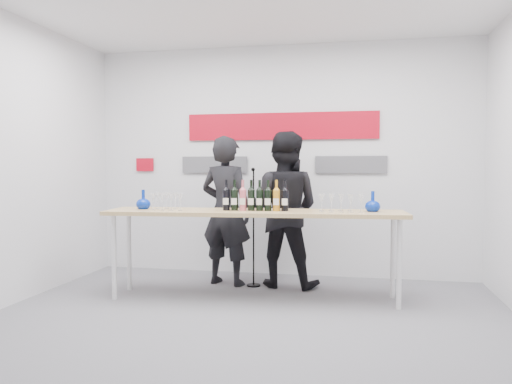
% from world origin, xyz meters
% --- Properties ---
extents(ground, '(5.00, 5.00, 0.00)m').
position_xyz_m(ground, '(0.00, 0.00, 0.00)').
color(ground, slate).
rests_on(ground, ground).
extents(back_wall, '(5.00, 0.04, 3.00)m').
position_xyz_m(back_wall, '(0.00, 2.00, 1.50)').
color(back_wall, silver).
rests_on(back_wall, ground).
extents(signage, '(3.38, 0.02, 0.79)m').
position_xyz_m(signage, '(-0.06, 1.97, 1.81)').
color(signage, '#B5071A').
rests_on(signage, back_wall).
extents(tasting_table, '(3.22, 0.88, 0.96)m').
position_xyz_m(tasting_table, '(-0.10, 0.72, 0.88)').
color(tasting_table, tan).
rests_on(tasting_table, ground).
extents(wine_bottles, '(0.71, 0.13, 0.33)m').
position_xyz_m(wine_bottles, '(-0.08, 0.72, 1.12)').
color(wine_bottles, black).
rests_on(wine_bottles, tasting_table).
extents(decanter_left, '(0.16, 0.16, 0.21)m').
position_xyz_m(decanter_left, '(-1.34, 0.68, 1.06)').
color(decanter_left, '#082A9F').
rests_on(decanter_left, tasting_table).
extents(decanter_right, '(0.16, 0.16, 0.21)m').
position_xyz_m(decanter_right, '(1.14, 0.87, 1.06)').
color(decanter_right, '#082A9F').
rests_on(decanter_right, tasting_table).
extents(glasses_left, '(0.38, 0.24, 0.18)m').
position_xyz_m(glasses_left, '(-1.06, 0.64, 1.05)').
color(glasses_left, silver).
rests_on(glasses_left, tasting_table).
extents(glasses_right, '(0.48, 0.25, 0.18)m').
position_xyz_m(glasses_right, '(0.80, 0.78, 1.05)').
color(glasses_right, silver).
rests_on(glasses_right, tasting_table).
extents(presenter_left, '(0.74, 0.57, 1.79)m').
position_xyz_m(presenter_left, '(-0.56, 1.31, 0.89)').
color(presenter_left, black).
rests_on(presenter_left, ground).
extents(presenter_right, '(0.96, 0.79, 1.84)m').
position_xyz_m(presenter_right, '(0.13, 1.37, 0.92)').
color(presenter_right, black).
rests_on(presenter_right, ground).
extents(mic_stand, '(0.16, 0.16, 1.41)m').
position_xyz_m(mic_stand, '(-0.22, 1.28, 0.43)').
color(mic_stand, black).
rests_on(mic_stand, ground).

